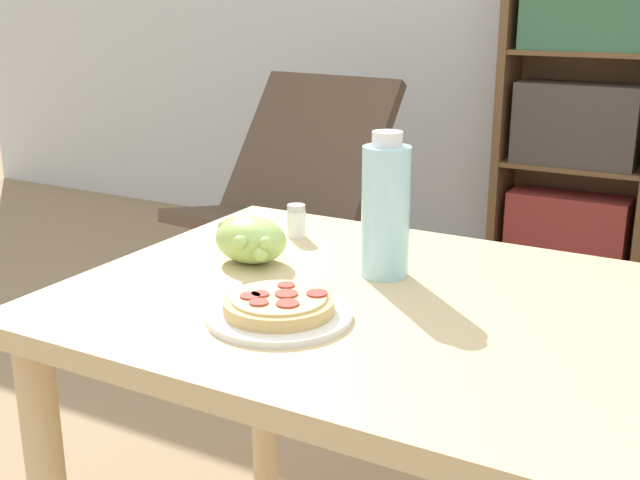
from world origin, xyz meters
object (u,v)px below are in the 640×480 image
(lounge_chair_near, at_px, (285,235))
(grape_bunch, at_px, (250,240))
(pizza_on_plate, at_px, (279,309))
(bookshelf, at_px, (578,119))
(drink_bottle, at_px, (386,209))
(salt_shaker, at_px, (296,221))

(lounge_chair_near, bearing_deg, grape_bunch, -55.01)
(pizza_on_plate, distance_m, lounge_chair_near, 1.99)
(bookshelf, bearing_deg, grape_bunch, -91.66)
(grape_bunch, height_order, lounge_chair_near, lounge_chair_near)
(bookshelf, bearing_deg, pizza_on_plate, -87.48)
(pizza_on_plate, bearing_deg, lounge_chair_near, 121.45)
(pizza_on_plate, xyz_separation_m, drink_bottle, (0.05, 0.25, 0.10))
(pizza_on_plate, height_order, bookshelf, bookshelf)
(pizza_on_plate, bearing_deg, grape_bunch, 132.87)
(drink_bottle, xyz_separation_m, lounge_chair_near, (-1.06, 1.41, -0.57))
(drink_bottle, relative_size, salt_shaker, 3.77)
(pizza_on_plate, height_order, drink_bottle, drink_bottle)
(salt_shaker, xyz_separation_m, bookshelf, (0.08, 2.18, -0.08))
(grape_bunch, distance_m, lounge_chair_near, 1.75)
(bookshelf, bearing_deg, drink_bottle, -85.88)
(grape_bunch, bearing_deg, drink_bottle, 12.73)
(drink_bottle, relative_size, lounge_chair_near, 0.28)
(pizza_on_plate, relative_size, salt_shaker, 3.33)
(grape_bunch, bearing_deg, lounge_chair_near, 119.66)
(pizza_on_plate, xyz_separation_m, grape_bunch, (-0.18, 0.19, 0.03))
(grape_bunch, distance_m, drink_bottle, 0.25)
(grape_bunch, distance_m, bookshelf, 2.35)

